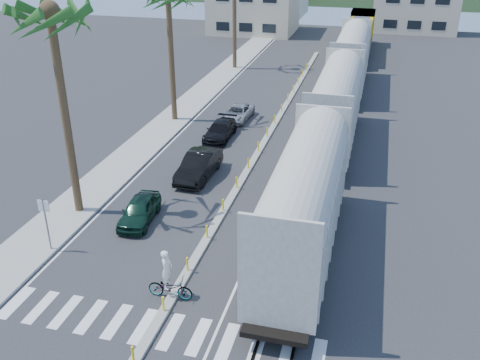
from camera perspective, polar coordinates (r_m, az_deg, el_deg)
name	(u,v)px	position (r m, az deg, el deg)	size (l,w,h in m)	color
ground	(172,299)	(24.40, -7.22, -12.43)	(140.00, 140.00, 0.00)	#28282B
sidewalk	(185,108)	(47.95, -5.90, 7.62)	(3.00, 90.00, 0.15)	gray
rails	(342,111)	(48.06, 10.80, 7.28)	(1.56, 100.00, 0.06)	black
median	(267,137)	(41.14, 2.88, 4.58)	(0.45, 60.00, 0.85)	gray
crosswalk	(155,328)	(23.00, -9.08, -15.37)	(14.00, 2.20, 0.01)	silver
lane_markings	(255,115)	(46.22, 1.57, 6.95)	(9.42, 90.00, 0.01)	silver
freight_train	(342,87)	(44.66, 10.81, 9.72)	(3.00, 60.94, 5.85)	#A3A196
street_sign	(45,217)	(27.92, -20.04, -3.74)	(0.60, 0.08, 3.00)	slate
car_lead	(139,210)	(30.01, -10.68, -3.19)	(1.95, 4.10, 1.35)	black
car_second	(199,166)	(34.58, -4.41, 1.55)	(1.89, 5.00, 1.63)	black
car_third	(220,130)	(40.88, -2.14, 5.30)	(1.83, 4.47, 1.30)	black
car_rear	(238,113)	(44.93, -0.24, 7.18)	(2.19, 4.36, 1.19)	#B2B4B7
cyclist	(169,283)	(24.01, -7.55, -10.81)	(0.84, 2.06, 2.42)	#9EA0A5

